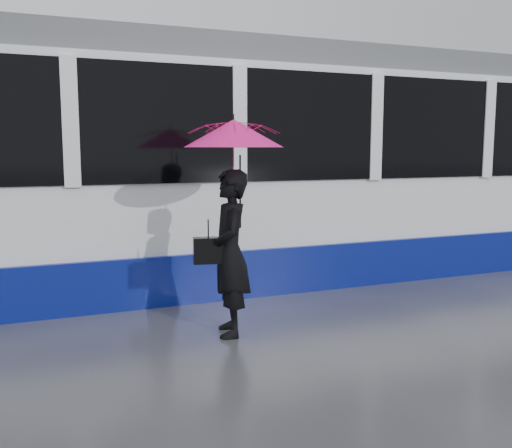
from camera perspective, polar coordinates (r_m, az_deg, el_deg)
name	(u,v)px	position (r m, az deg, el deg)	size (l,w,h in m)	color
ground	(286,326)	(6.29, 3.04, -10.13)	(90.00, 90.00, 0.00)	#2D2D32
rails	(214,277)	(8.54, -4.21, -5.35)	(34.00, 1.51, 0.02)	#3F3D38
tram	(103,169)	(7.98, -15.02, 5.32)	(26.00, 2.56, 3.35)	white
woman	(230,253)	(5.82, -2.64, -2.93)	(0.62, 0.41, 1.70)	black
umbrella	(234,153)	(5.74, -2.23, 7.11)	(1.20, 1.20, 1.15)	#DA1255
handbag	(208,250)	(5.76, -4.77, -2.64)	(0.33, 0.20, 0.44)	black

